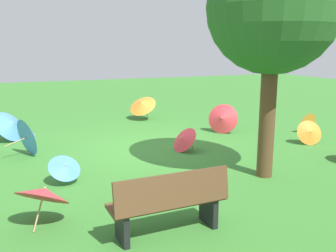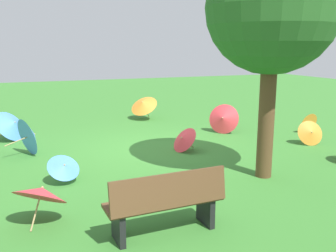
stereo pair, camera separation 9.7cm
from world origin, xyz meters
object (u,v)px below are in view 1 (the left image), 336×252
at_px(parasol_red_0, 183,139).
at_px(parasol_orange_1, 310,132).
at_px(park_bench, 170,202).
at_px(parasol_red_3, 222,118).
at_px(parasol_blue_0, 65,167).
at_px(shade_tree, 273,9).
at_px(parasol_red_2, 44,193).
at_px(parasol_blue_2, 31,136).
at_px(parasol_blue_1, 11,125).
at_px(parasol_orange_0, 142,104).
at_px(parasol_orange_2, 306,122).

relative_size(parasol_red_0, parasol_orange_1, 1.06).
bearing_deg(park_bench, parasol_red_3, -126.84).
xyz_separation_m(parasol_blue_0, parasol_red_0, (-2.92, -1.16, -0.02)).
relative_size(shade_tree, parasol_red_0, 5.65).
height_order(parasol_red_2, parasol_red_3, parasol_red_3).
height_order(shade_tree, parasol_blue_2, shade_tree).
relative_size(parasol_blue_1, parasol_blue_2, 1.24).
xyz_separation_m(shade_tree, parasol_red_2, (4.13, 0.49, -2.68)).
relative_size(parasol_blue_0, parasol_blue_1, 0.61).
xyz_separation_m(park_bench, parasol_orange_0, (-2.22, -7.80, 0.08)).
xyz_separation_m(parasol_blue_0, parasol_blue_1, (0.90, -3.87, 0.11)).
xyz_separation_m(parasol_blue_0, parasol_orange_0, (-3.25, -5.28, 0.23)).
height_order(parasol_orange_1, parasol_orange_2, parasol_orange_1).
distance_m(shade_tree, parasol_orange_1, 4.10).
bearing_deg(parasol_orange_2, park_bench, 34.34).
distance_m(parasol_blue_1, parasol_red_2, 5.43).
bearing_deg(parasol_blue_1, shade_tree, 132.70).
bearing_deg(shade_tree, parasol_red_2, 6.73).
bearing_deg(park_bench, parasol_blue_1, -73.16).
height_order(parasol_red_0, parasol_red_2, parasol_red_2).
xyz_separation_m(park_bench, parasol_orange_1, (-5.16, -3.00, -0.15)).
xyz_separation_m(parasol_blue_0, parasol_orange_1, (-6.20, -0.49, -0.00)).
xyz_separation_m(parasol_red_3, parasol_orange_1, (-1.44, 1.97, -0.12)).
bearing_deg(parasol_blue_2, parasol_orange_0, -140.72).
bearing_deg(parasol_blue_0, parasol_red_2, 72.67).
bearing_deg(parasol_red_2, parasol_blue_0, -107.33).
bearing_deg(parasol_orange_0, parasol_orange_1, 121.60).
bearing_deg(parasol_blue_0, parasol_red_3, -152.64).
distance_m(parasol_blue_0, parasol_orange_1, 6.22).
bearing_deg(parasol_blue_0, parasol_orange_2, -166.88).
relative_size(parasol_blue_2, parasol_red_3, 1.01).
distance_m(parasol_blue_0, parasol_red_0, 3.14).
distance_m(parasol_blue_0, parasol_blue_2, 2.28).
bearing_deg(parasol_red_2, shade_tree, -173.27).
height_order(park_bench, parasol_red_2, park_bench).
height_order(park_bench, parasol_red_0, park_bench).
relative_size(parasol_red_0, parasol_red_3, 0.82).
bearing_deg(parasol_blue_2, shade_tree, 141.60).
height_order(parasol_orange_0, parasol_orange_2, parasol_orange_0).
distance_m(shade_tree, parasol_blue_0, 4.73).
height_order(parasol_blue_0, parasol_red_3, parasol_red_3).
relative_size(parasol_red_2, parasol_orange_2, 1.73).
bearing_deg(parasol_orange_1, parasol_red_2, 16.90).
bearing_deg(parasol_blue_0, park_bench, 112.43).
xyz_separation_m(parasol_blue_1, parasol_red_2, (-0.42, 5.41, 0.03)).
distance_m(park_bench, parasol_orange_2, 7.41).
bearing_deg(parasol_blue_2, parasol_orange_2, 175.80).
bearing_deg(park_bench, parasol_blue_2, -72.18).
height_order(parasol_red_0, parasol_orange_2, parasol_red_0).
distance_m(parasol_red_0, parasol_red_2, 4.35).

